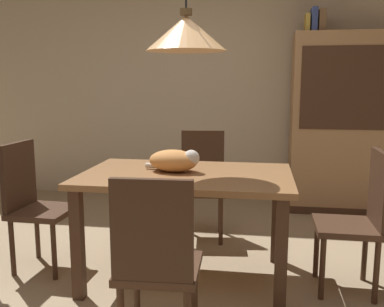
# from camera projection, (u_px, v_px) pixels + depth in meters

# --- Properties ---
(back_wall) EXTENTS (6.40, 0.10, 2.90)m
(back_wall) POSITION_uv_depth(u_px,v_px,m) (220.00, 74.00, 4.91)
(back_wall) COLOR beige
(back_wall) RESTS_ON ground
(dining_table) EXTENTS (1.40, 0.90, 0.75)m
(dining_table) POSITION_uv_depth(u_px,v_px,m) (186.00, 188.00, 2.90)
(dining_table) COLOR olive
(dining_table) RESTS_ON ground
(chair_right_side) EXTENTS (0.40, 0.40, 0.93)m
(chair_right_side) POSITION_uv_depth(u_px,v_px,m) (360.00, 215.00, 2.75)
(chair_right_side) COLOR #472D1E
(chair_right_side) RESTS_ON ground
(chair_left_side) EXTENTS (0.42, 0.42, 0.93)m
(chair_left_side) POSITION_uv_depth(u_px,v_px,m) (33.00, 200.00, 3.10)
(chair_left_side) COLOR #472D1E
(chair_left_side) RESTS_ON ground
(chair_near_front) EXTENTS (0.42, 0.42, 0.93)m
(chair_near_front) POSITION_uv_depth(u_px,v_px,m) (156.00, 259.00, 2.07)
(chair_near_front) COLOR #472D1E
(chair_near_front) RESTS_ON ground
(chair_far_back) EXTENTS (0.44, 0.44, 0.93)m
(chair_far_back) POSITION_uv_depth(u_px,v_px,m) (202.00, 179.00, 3.78)
(chair_far_back) COLOR #472D1E
(chair_far_back) RESTS_ON ground
(cat_sleeping) EXTENTS (0.39, 0.27, 0.16)m
(cat_sleeping) POSITION_uv_depth(u_px,v_px,m) (175.00, 161.00, 2.92)
(cat_sleeping) COLOR #E59951
(cat_sleeping) RESTS_ON dining_table
(pendant_lamp) EXTENTS (0.52, 0.52, 1.30)m
(pendant_lamp) POSITION_uv_depth(u_px,v_px,m) (186.00, 33.00, 2.74)
(pendant_lamp) COLOR #E0A86B
(hutch_bookcase) EXTENTS (1.12, 0.45, 1.85)m
(hutch_bookcase) POSITION_uv_depth(u_px,v_px,m) (345.00, 127.00, 4.47)
(hutch_bookcase) COLOR tan
(hutch_bookcase) RESTS_ON ground
(book_yellow_short) EXTENTS (0.04, 0.20, 0.18)m
(book_yellow_short) POSITION_uv_depth(u_px,v_px,m) (307.00, 24.00, 4.36)
(book_yellow_short) COLOR gold
(book_yellow_short) RESTS_ON hutch_bookcase
(book_blue_wide) EXTENTS (0.06, 0.24, 0.24)m
(book_blue_wide) POSITION_uv_depth(u_px,v_px,m) (314.00, 20.00, 4.35)
(book_blue_wide) COLOR #384C93
(book_blue_wide) RESTS_ON hutch_bookcase
(book_brown_thick) EXTENTS (0.06, 0.24, 0.22)m
(book_brown_thick) POSITION_uv_depth(u_px,v_px,m) (321.00, 21.00, 4.34)
(book_brown_thick) COLOR brown
(book_brown_thick) RESTS_ON hutch_bookcase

